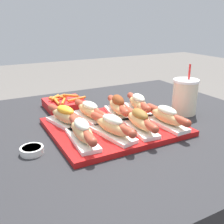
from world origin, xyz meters
name	(u,v)px	position (x,y,z in m)	size (l,w,h in m)	color
patio_table	(101,205)	(0.00, 0.00, 0.35)	(1.34, 1.03, 0.70)	#232326
serving_tray	(115,127)	(0.04, -0.04, 0.71)	(0.44, 0.37, 0.02)	#B71414
hot_dog_0	(82,131)	(-0.11, -0.12, 0.75)	(0.07, 0.22, 0.07)	white
hot_dog_1	(112,126)	(-0.01, -0.13, 0.75)	(0.09, 0.22, 0.07)	white
hot_dog_2	(140,121)	(0.09, -0.13, 0.75)	(0.08, 0.22, 0.07)	white
hot_dog_3	(166,116)	(0.19, -0.14, 0.75)	(0.07, 0.22, 0.07)	white
hot_dog_4	(66,116)	(-0.12, 0.03, 0.75)	(0.10, 0.21, 0.07)	white
hot_dog_5	(90,111)	(-0.02, 0.04, 0.75)	(0.08, 0.22, 0.07)	white
hot_dog_6	(118,106)	(0.09, 0.03, 0.75)	(0.09, 0.22, 0.08)	white
hot_dog_7	(138,103)	(0.19, 0.03, 0.75)	(0.10, 0.22, 0.07)	white
sauce_bowl	(32,150)	(-0.26, -0.09, 0.71)	(0.07, 0.07, 0.02)	silver
drink_cup	(185,97)	(0.37, -0.03, 0.77)	(0.10, 0.10, 0.20)	beige
fries_basket	(64,104)	(-0.04, 0.26, 0.72)	(0.17, 0.16, 0.06)	red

